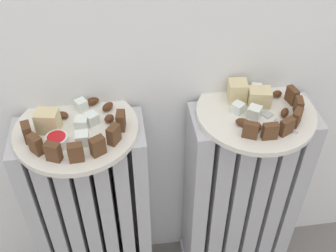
% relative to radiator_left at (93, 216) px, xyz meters
% --- Properties ---
extents(radiator_left, '(0.29, 0.13, 0.57)m').
position_rel_radiator_left_xyz_m(radiator_left, '(0.00, 0.00, 0.00)').
color(radiator_left, '#B2B2B7').
rests_on(radiator_left, ground_plane).
extents(radiator_right, '(0.29, 0.13, 0.57)m').
position_rel_radiator_left_xyz_m(radiator_right, '(0.38, 0.00, -0.00)').
color(radiator_right, '#B2B2B7').
rests_on(radiator_right, ground_plane).
extents(plate_left, '(0.25, 0.25, 0.01)m').
position_rel_radiator_left_xyz_m(plate_left, '(-0.00, 0.00, 0.29)').
color(plate_left, silver).
rests_on(plate_left, radiator_left).
extents(plate_right, '(0.25, 0.25, 0.01)m').
position_rel_radiator_left_xyz_m(plate_right, '(0.38, 0.00, 0.29)').
color(plate_right, silver).
rests_on(plate_right, radiator_right).
extents(dark_cake_slice_left_0, '(0.02, 0.03, 0.04)m').
position_rel_radiator_left_xyz_m(dark_cake_slice_left_0, '(-0.09, -0.02, 0.32)').
color(dark_cake_slice_left_0, '#56351E').
rests_on(dark_cake_slice_left_0, plate_left).
extents(dark_cake_slice_left_1, '(0.03, 0.03, 0.04)m').
position_rel_radiator_left_xyz_m(dark_cake_slice_left_1, '(-0.07, -0.06, 0.32)').
color(dark_cake_slice_left_1, '#56351E').
rests_on(dark_cake_slice_left_1, plate_left).
extents(dark_cake_slice_left_2, '(0.03, 0.03, 0.04)m').
position_rel_radiator_left_xyz_m(dark_cake_slice_left_2, '(-0.04, -0.09, 0.32)').
color(dark_cake_slice_left_2, '#56351E').
rests_on(dark_cake_slice_left_2, plate_left).
extents(dark_cake_slice_left_3, '(0.03, 0.02, 0.04)m').
position_rel_radiator_left_xyz_m(dark_cake_slice_left_3, '(0.00, -0.09, 0.32)').
color(dark_cake_slice_left_3, '#56351E').
rests_on(dark_cake_slice_left_3, plate_left).
extents(dark_cake_slice_left_4, '(0.03, 0.03, 0.04)m').
position_rel_radiator_left_xyz_m(dark_cake_slice_left_4, '(0.04, -0.08, 0.32)').
color(dark_cake_slice_left_4, '#56351E').
rests_on(dark_cake_slice_left_4, plate_left).
extents(dark_cake_slice_left_5, '(0.03, 0.03, 0.04)m').
position_rel_radiator_left_xyz_m(dark_cake_slice_left_5, '(0.08, -0.05, 0.32)').
color(dark_cake_slice_left_5, '#56351E').
rests_on(dark_cake_slice_left_5, plate_left).
extents(dark_cake_slice_left_6, '(0.02, 0.03, 0.04)m').
position_rel_radiator_left_xyz_m(dark_cake_slice_left_6, '(0.09, -0.01, 0.32)').
color(dark_cake_slice_left_6, '#56351E').
rests_on(dark_cake_slice_left_6, plate_left).
extents(marble_cake_slice_left_0, '(0.05, 0.04, 0.05)m').
position_rel_radiator_left_xyz_m(marble_cake_slice_left_0, '(-0.05, -0.00, 0.32)').
color(marble_cake_slice_left_0, beige).
rests_on(marble_cake_slice_left_0, plate_left).
extents(turkish_delight_left_0, '(0.03, 0.03, 0.02)m').
position_rel_radiator_left_xyz_m(turkish_delight_left_0, '(0.01, -0.00, 0.31)').
color(turkish_delight_left_0, white).
rests_on(turkish_delight_left_0, plate_left).
extents(turkish_delight_left_1, '(0.03, 0.03, 0.03)m').
position_rel_radiator_left_xyz_m(turkish_delight_left_1, '(0.01, -0.05, 0.31)').
color(turkish_delight_left_1, white).
rests_on(turkish_delight_left_1, plate_left).
extents(turkish_delight_left_2, '(0.03, 0.03, 0.02)m').
position_rel_radiator_left_xyz_m(turkish_delight_left_2, '(0.03, 0.01, 0.31)').
color(turkish_delight_left_2, white).
rests_on(turkish_delight_left_2, plate_left).
extents(turkish_delight_left_3, '(0.03, 0.03, 0.02)m').
position_rel_radiator_left_xyz_m(turkish_delight_left_3, '(0.01, 0.06, 0.31)').
color(turkish_delight_left_3, white).
rests_on(turkish_delight_left_3, plate_left).
extents(medjool_date_left_0, '(0.03, 0.03, 0.02)m').
position_rel_radiator_left_xyz_m(medjool_date_left_0, '(0.07, 0.01, 0.31)').
color(medjool_date_left_0, '#4C2814').
rests_on(medjool_date_left_0, plate_left).
extents(medjool_date_left_1, '(0.03, 0.03, 0.02)m').
position_rel_radiator_left_xyz_m(medjool_date_left_1, '(0.07, 0.05, 0.31)').
color(medjool_date_left_1, '#4C2814').
rests_on(medjool_date_left_1, plate_left).
extents(medjool_date_left_2, '(0.03, 0.03, 0.01)m').
position_rel_radiator_left_xyz_m(medjool_date_left_2, '(-0.03, 0.03, 0.31)').
color(medjool_date_left_2, '#4C2814').
rests_on(medjool_date_left_2, plate_left).
extents(medjool_date_left_3, '(0.03, 0.03, 0.02)m').
position_rel_radiator_left_xyz_m(medjool_date_left_3, '(0.04, 0.07, 0.31)').
color(medjool_date_left_3, '#4C2814').
rests_on(medjool_date_left_3, plate_left).
extents(jam_bowl_left, '(0.04, 0.04, 0.02)m').
position_rel_radiator_left_xyz_m(jam_bowl_left, '(-0.03, -0.04, 0.31)').
color(jam_bowl_left, white).
rests_on(jam_bowl_left, plate_left).
extents(dark_cake_slice_right_0, '(0.03, 0.03, 0.04)m').
position_rel_radiator_left_xyz_m(dark_cake_slice_right_0, '(0.34, -0.08, 0.32)').
color(dark_cake_slice_right_0, '#56351E').
rests_on(dark_cake_slice_right_0, plate_right).
extents(dark_cake_slice_right_1, '(0.03, 0.01, 0.04)m').
position_rel_radiator_left_xyz_m(dark_cake_slice_right_1, '(0.38, -0.09, 0.32)').
color(dark_cake_slice_right_1, '#56351E').
rests_on(dark_cake_slice_right_1, plate_right).
extents(dark_cake_slice_right_2, '(0.03, 0.03, 0.04)m').
position_rel_radiator_left_xyz_m(dark_cake_slice_right_2, '(0.42, -0.08, 0.32)').
color(dark_cake_slice_right_2, '#56351E').
rests_on(dark_cake_slice_right_2, plate_right).
extents(dark_cake_slice_right_3, '(0.03, 0.03, 0.04)m').
position_rel_radiator_left_xyz_m(dark_cake_slice_right_3, '(0.45, -0.05, 0.32)').
color(dark_cake_slice_right_3, '#56351E').
rests_on(dark_cake_slice_right_3, plate_right).
extents(dark_cake_slice_right_4, '(0.02, 0.03, 0.04)m').
position_rel_radiator_left_xyz_m(dark_cake_slice_right_4, '(0.46, -0.02, 0.32)').
color(dark_cake_slice_right_4, '#56351E').
rests_on(dark_cake_slice_right_4, plate_right).
extents(dark_cake_slice_right_5, '(0.02, 0.03, 0.04)m').
position_rel_radiator_left_xyz_m(dark_cake_slice_right_5, '(0.46, 0.02, 0.32)').
color(dark_cake_slice_right_5, '#56351E').
rests_on(dark_cake_slice_right_5, plate_right).
extents(marble_cake_slice_right_0, '(0.05, 0.04, 0.04)m').
position_rel_radiator_left_xyz_m(marble_cake_slice_right_0, '(0.39, 0.02, 0.32)').
color(marble_cake_slice_right_0, beige).
rests_on(marble_cake_slice_right_0, plate_right).
extents(marble_cake_slice_right_1, '(0.04, 0.04, 0.05)m').
position_rel_radiator_left_xyz_m(marble_cake_slice_right_1, '(0.35, 0.04, 0.32)').
color(marble_cake_slice_right_1, beige).
rests_on(marble_cake_slice_right_1, plate_right).
extents(turkish_delight_right_0, '(0.03, 0.03, 0.02)m').
position_rel_radiator_left_xyz_m(turkish_delight_right_0, '(0.34, 0.00, 0.31)').
color(turkish_delight_right_0, white).
rests_on(turkish_delight_right_0, plate_right).
extents(turkish_delight_right_1, '(0.04, 0.04, 0.03)m').
position_rel_radiator_left_xyz_m(turkish_delight_right_1, '(0.37, -0.02, 0.31)').
color(turkish_delight_right_1, white).
rests_on(turkish_delight_right_1, plate_right).
extents(turkish_delight_right_2, '(0.03, 0.03, 0.02)m').
position_rel_radiator_left_xyz_m(turkish_delight_right_2, '(0.39, 0.06, 0.31)').
color(turkish_delight_right_2, white).
rests_on(turkish_delight_right_2, plate_right).
extents(medjool_date_right_0, '(0.03, 0.03, 0.02)m').
position_rel_radiator_left_xyz_m(medjool_date_right_0, '(0.43, -0.02, 0.31)').
color(medjool_date_right_0, '#4C2814').
rests_on(medjool_date_right_0, plate_right).
extents(medjool_date_right_1, '(0.02, 0.02, 0.02)m').
position_rel_radiator_left_xyz_m(medjool_date_right_1, '(0.44, 0.04, 0.31)').
color(medjool_date_right_1, '#4C2814').
rests_on(medjool_date_right_1, plate_right).
extents(medjool_date_right_2, '(0.03, 0.03, 0.02)m').
position_rel_radiator_left_xyz_m(medjool_date_right_2, '(0.34, -0.04, 0.31)').
color(medjool_date_right_2, '#4C2814').
rests_on(medjool_date_right_2, plate_right).
extents(medjool_date_right_3, '(0.02, 0.02, 0.02)m').
position_rel_radiator_left_xyz_m(medjool_date_right_3, '(0.36, -0.06, 0.31)').
color(medjool_date_right_3, '#4C2814').
rests_on(medjool_date_right_3, plate_right).
extents(fork, '(0.06, 0.08, 0.00)m').
position_rel_radiator_left_xyz_m(fork, '(0.41, -0.04, 0.30)').
color(fork, '#B7B7BC').
rests_on(fork, plate_right).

